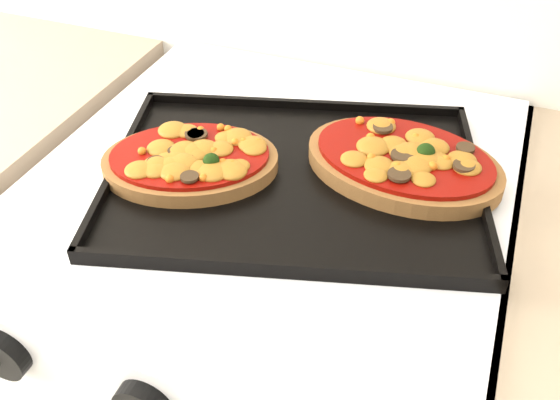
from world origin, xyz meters
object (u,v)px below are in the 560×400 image
at_px(pizza_left, 190,159).
at_px(pizza_right, 404,160).
at_px(stove, 277,378).
at_px(baking_tray, 295,175).

relative_size(pizza_left, pizza_right, 0.89).
bearing_deg(stove, pizza_left, -151.45).
bearing_deg(pizza_left, stove, 28.55).
height_order(stove, pizza_left, pizza_left).
bearing_deg(pizza_left, pizza_right, 19.97).
xyz_separation_m(stove, baking_tray, (0.03, -0.02, 0.47)).
height_order(stove, baking_tray, baking_tray).
distance_m(stove, pizza_right, 0.51).
xyz_separation_m(baking_tray, pizza_left, (-0.13, -0.03, 0.01)).
height_order(baking_tray, pizza_left, pizza_left).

